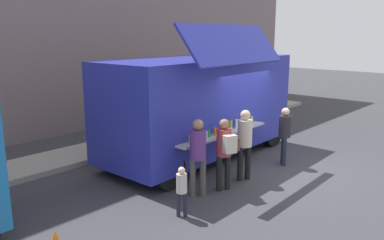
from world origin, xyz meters
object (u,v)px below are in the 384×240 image
at_px(customer_front_ordering, 244,139).
at_px(child_near_queue, 182,187).
at_px(customer_rear_waiting, 198,151).
at_px(customer_extra_browsing, 285,131).
at_px(food_truck_main, 201,104).
at_px(trash_bin, 222,112).
at_px(customer_mid_with_backpack, 225,148).

bearing_deg(customer_front_ordering, child_near_queue, 116.87).
relative_size(customer_rear_waiting, child_near_queue, 1.69).
height_order(customer_front_ordering, customer_extra_browsing, customer_front_ordering).
bearing_deg(customer_extra_browsing, customer_front_ordering, 50.08).
distance_m(food_truck_main, customer_extra_browsing, 2.47).
relative_size(customer_extra_browsing, child_near_queue, 1.54).
relative_size(food_truck_main, trash_bin, 7.15).
bearing_deg(customer_mid_with_backpack, trash_bin, -28.81).
bearing_deg(food_truck_main, customer_front_ordering, -111.08).
relative_size(customer_mid_with_backpack, customer_rear_waiting, 0.96).
bearing_deg(customer_extra_browsing, food_truck_main, -9.89).
height_order(customer_mid_with_backpack, customer_extra_browsing, customer_mid_with_backpack).
bearing_deg(customer_front_ordering, customer_extra_browsing, -74.08).
xyz_separation_m(customer_mid_with_backpack, customer_rear_waiting, (-0.65, 0.25, 0.02)).
bearing_deg(customer_mid_with_backpack, customer_rear_waiting, 92.02).
distance_m(food_truck_main, customer_rear_waiting, 2.92).
bearing_deg(food_truck_main, customer_mid_with_backpack, -128.63).
distance_m(customer_mid_with_backpack, customer_rear_waiting, 0.69).
bearing_deg(trash_bin, customer_mid_with_backpack, -141.69).
xyz_separation_m(trash_bin, customer_rear_waiting, (-6.22, -4.15, 0.61)).
bearing_deg(trash_bin, food_truck_main, -149.86).
bearing_deg(customer_front_ordering, food_truck_main, 1.35).
relative_size(food_truck_main, customer_mid_with_backpack, 3.72).
distance_m(customer_mid_with_backpack, child_near_queue, 1.70).
relative_size(customer_front_ordering, child_near_queue, 1.70).
xyz_separation_m(customer_rear_waiting, child_near_queue, (-0.99, -0.45, -0.43)).
bearing_deg(customer_rear_waiting, customer_front_ordering, -53.44).
distance_m(trash_bin, child_near_queue, 8.55).
bearing_deg(child_near_queue, customer_mid_with_backpack, -28.72).
bearing_deg(child_near_queue, trash_bin, -3.16).
relative_size(customer_front_ordering, customer_mid_with_backpack, 1.05).
height_order(customer_mid_with_backpack, customer_rear_waiting, customer_rear_waiting).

